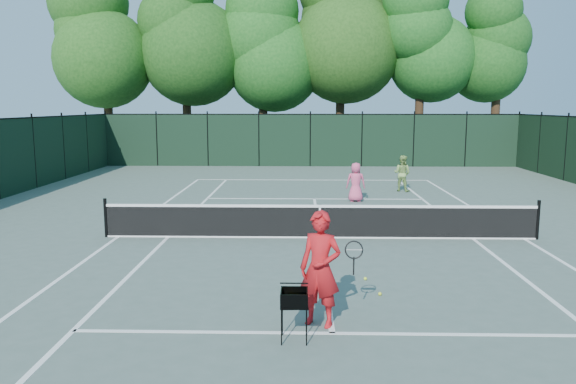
{
  "coord_description": "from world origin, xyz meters",
  "views": [
    {
      "loc": [
        -0.49,
        -14.78,
        3.55
      ],
      "look_at": [
        -0.88,
        1.0,
        1.1
      ],
      "focal_mm": 35.0,
      "sensor_mm": 36.0,
      "label": 1
    }
  ],
  "objects_px": {
    "player_pink": "(356,182)",
    "player_green": "(402,173)",
    "loose_ball_near_cart": "(380,294)",
    "ball_hopper": "(294,299)",
    "coach": "(320,269)",
    "loose_ball_midcourt": "(365,279)"
  },
  "relations": [
    {
      "from": "coach",
      "to": "ball_hopper",
      "type": "distance_m",
      "value": 0.8
    },
    {
      "from": "coach",
      "to": "ball_hopper",
      "type": "height_order",
      "value": "coach"
    },
    {
      "from": "player_pink",
      "to": "player_green",
      "type": "relative_size",
      "value": 0.97
    },
    {
      "from": "loose_ball_near_cart",
      "to": "loose_ball_midcourt",
      "type": "height_order",
      "value": "same"
    },
    {
      "from": "coach",
      "to": "loose_ball_midcourt",
      "type": "bearing_deg",
      "value": 89.54
    },
    {
      "from": "loose_ball_near_cart",
      "to": "ball_hopper",
      "type": "bearing_deg",
      "value": -127.54
    },
    {
      "from": "ball_hopper",
      "to": "loose_ball_near_cart",
      "type": "relative_size",
      "value": 11.61
    },
    {
      "from": "loose_ball_near_cart",
      "to": "coach",
      "type": "bearing_deg",
      "value": -129.23
    },
    {
      "from": "coach",
      "to": "loose_ball_midcourt",
      "type": "xyz_separation_m",
      "value": [
        1.0,
        2.37,
        -0.91
      ]
    },
    {
      "from": "player_pink",
      "to": "player_green",
      "type": "height_order",
      "value": "player_green"
    },
    {
      "from": "coach",
      "to": "player_pink",
      "type": "relative_size",
      "value": 1.3
    },
    {
      "from": "player_green",
      "to": "loose_ball_midcourt",
      "type": "xyz_separation_m",
      "value": [
        -2.86,
        -12.11,
        -0.72
      ]
    },
    {
      "from": "player_pink",
      "to": "loose_ball_near_cart",
      "type": "bearing_deg",
      "value": 90.79
    },
    {
      "from": "player_pink",
      "to": "ball_hopper",
      "type": "height_order",
      "value": "player_pink"
    },
    {
      "from": "coach",
      "to": "loose_ball_near_cart",
      "type": "xyz_separation_m",
      "value": [
        1.17,
        1.44,
        -0.91
      ]
    },
    {
      "from": "coach",
      "to": "loose_ball_near_cart",
      "type": "distance_m",
      "value": 2.07
    },
    {
      "from": "player_pink",
      "to": "loose_ball_near_cart",
      "type": "xyz_separation_m",
      "value": [
        -0.52,
        -10.48,
        -0.69
      ]
    },
    {
      "from": "coach",
      "to": "loose_ball_midcourt",
      "type": "height_order",
      "value": "coach"
    },
    {
      "from": "loose_ball_midcourt",
      "to": "coach",
      "type": "bearing_deg",
      "value": -112.93
    },
    {
      "from": "player_pink",
      "to": "player_green",
      "type": "bearing_deg",
      "value": -126.49
    },
    {
      "from": "ball_hopper",
      "to": "loose_ball_midcourt",
      "type": "bearing_deg",
      "value": 61.09
    },
    {
      "from": "player_green",
      "to": "coach",
      "type": "bearing_deg",
      "value": 107.14
    }
  ]
}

